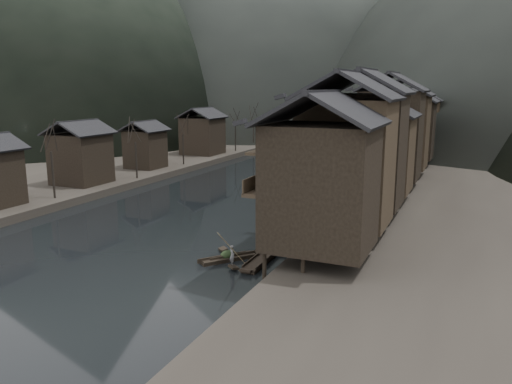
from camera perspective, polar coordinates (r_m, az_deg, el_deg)
The scene contains 12 objects.
water at distance 49.96m, azimuth -9.51°, elevation -3.88°, with size 300.00×300.00×0.00m, color black.
left_bank at distance 101.85m, azimuth -13.77°, elevation 4.37°, with size 40.00×200.00×1.20m, color #2D2823.
stilt_houses at distance 59.80m, azimuth 14.81°, elevation 7.16°, with size 9.00×67.60×15.35m.
left_houses at distance 76.83m, azimuth -14.32°, elevation 5.75°, with size 8.10×53.20×8.73m.
bare_trees at distance 77.54m, azimuth -10.67°, elevation 6.78°, with size 3.88×72.76×7.76m.
moored_sampans at distance 67.64m, azimuth 10.72°, elevation 0.43°, with size 3.20×66.00×0.47m.
midriver_boats at distance 88.54m, azimuth 4.06°, elevation 3.32°, with size 4.14×19.09×0.45m.
stone_bridge at distance 115.48m, azimuth 10.45°, elevation 7.62°, with size 40.00×6.00×9.00m.
hero_sampan at distance 39.90m, azimuth -3.21°, elevation -7.52°, with size 3.67×4.39×0.43m.
cargo_heap at distance 39.93m, azimuth -3.29°, elevation -6.66°, with size 1.08×1.42×0.65m, color black.
boatman at distance 37.97m, azimuth -2.74°, elevation -6.90°, with size 0.58×0.38×1.60m, color #5E5E61.
bamboo_pole at distance 37.13m, azimuth -2.50°, elevation -3.14°, with size 0.06×0.06×4.68m, color #8C7A51.
Camera 1 is at (26.62, -40.06, 13.52)m, focal length 35.00 mm.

